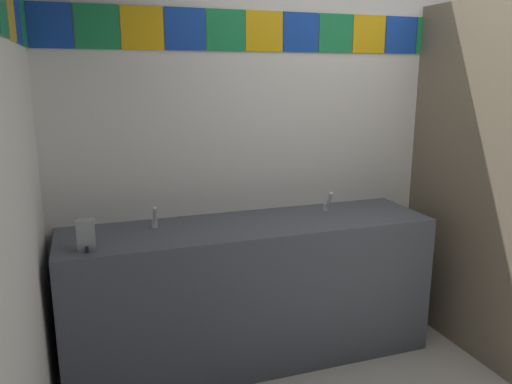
{
  "coord_description": "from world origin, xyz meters",
  "views": [
    {
      "loc": [
        -1.82,
        -1.59,
        1.75
      ],
      "look_at": [
        -0.99,
        0.82,
        1.15
      ],
      "focal_mm": 35.3,
      "sensor_mm": 36.0,
      "label": 1
    }
  ],
  "objects": [
    {
      "name": "toilet",
      "position": [
        0.89,
        0.94,
        0.3
      ],
      "size": [
        0.39,
        0.49,
        0.74
      ],
      "color": "white",
      "rests_on": "ground_plane"
    },
    {
      "name": "faucet_left",
      "position": [
        -1.47,
        1.22,
        0.93
      ],
      "size": [
        0.04,
        0.1,
        0.14
      ],
      "color": "silver",
      "rests_on": "vanity_counter"
    },
    {
      "name": "faucet_right",
      "position": [
        -0.36,
        1.22,
        0.93
      ],
      "size": [
        0.04,
        0.1,
        0.14
      ],
      "color": "silver",
      "rests_on": "vanity_counter"
    },
    {
      "name": "wall_back",
      "position": [
        0.0,
        1.46,
        1.41
      ],
      "size": [
        4.14,
        0.09,
        2.8
      ],
      "color": "white",
      "rests_on": "ground_plane"
    },
    {
      "name": "vanity_counter",
      "position": [
        -0.92,
        1.14,
        0.45
      ],
      "size": [
        2.21,
        0.58,
        0.88
      ],
      "color": "#4C515B",
      "rests_on": "ground_plane"
    },
    {
      "name": "soap_dispenser",
      "position": [
        -1.85,
        0.96,
        0.96
      ],
      "size": [
        0.09,
        0.09,
        0.16
      ],
      "color": "gray",
      "rests_on": "vanity_counter"
    }
  ]
}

